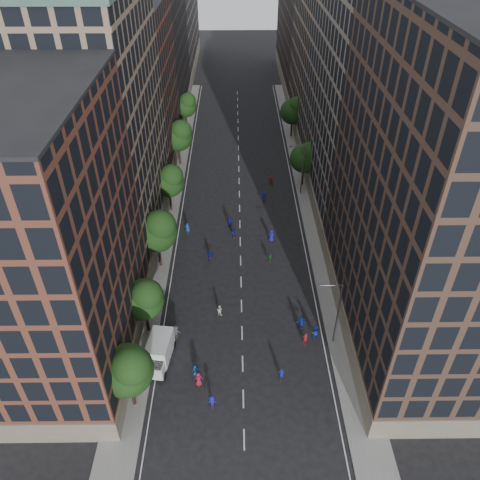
{
  "coord_description": "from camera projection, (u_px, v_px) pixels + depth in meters",
  "views": [
    {
      "loc": [
        -0.68,
        -24.21,
        42.66
      ],
      "look_at": [
        -0.06,
        29.23,
        2.0
      ],
      "focal_mm": 35.0,
      "sensor_mm": 36.0,
      "label": 1
    }
  ],
  "objects": [
    {
      "name": "skater_14",
      "position": [
        233.0,
        233.0,
        70.52
      ],
      "size": [
        0.82,
        0.66,
        1.57
      ],
      "primitive_type": "imported",
      "rotation": [
        0.0,
        0.0,
        3.24
      ],
      "color": "#11128E",
      "rests_on": "ground"
    },
    {
      "name": "bldg_left_a",
      "position": [
        44.0,
        249.0,
        44.6
      ],
      "size": [
        14.0,
        22.0,
        30.0
      ],
      "primitive_type": "cube",
      "color": "brown",
      "rests_on": "ground"
    },
    {
      "name": "skater_9",
      "position": [
        176.0,
        332.0,
        54.76
      ],
      "size": [
        1.16,
        0.67,
        1.79
      ],
      "primitive_type": "imported",
      "rotation": [
        0.0,
        0.0,
        3.14
      ],
      "color": "#3D3C41",
      "rests_on": "ground"
    },
    {
      "name": "skater_8",
      "position": [
        219.0,
        310.0,
        57.73
      ],
      "size": [
        0.9,
        0.81,
        1.53
      ],
      "primitive_type": "imported",
      "rotation": [
        0.0,
        0.0,
        2.77
      ],
      "color": "white",
      "rests_on": "ground"
    },
    {
      "name": "skater_12",
      "position": [
        271.0,
        236.0,
        69.64
      ],
      "size": [
        1.08,
        0.87,
        1.92
      ],
      "primitive_type": "imported",
      "rotation": [
        0.0,
        0.0,
        2.83
      ],
      "color": "#1E15B2",
      "rests_on": "ground"
    },
    {
      "name": "tree_left_0",
      "position": [
        128.0,
        369.0,
        44.45
      ],
      "size": [
        5.2,
        5.2,
        8.83
      ],
      "color": "black",
      "rests_on": "ground"
    },
    {
      "name": "tree_left_4",
      "position": [
        179.0,
        135.0,
        85.74
      ],
      "size": [
        5.4,
        5.4,
        9.08
      ],
      "color": "black",
      "rests_on": "ground"
    },
    {
      "name": "skater_1",
      "position": [
        281.0,
        374.0,
        50.12
      ],
      "size": [
        0.66,
        0.47,
        1.69
      ],
      "primitive_type": "imported",
      "rotation": [
        0.0,
        0.0,
        3.02
      ],
      "color": "navy",
      "rests_on": "ground"
    },
    {
      "name": "sidewalk_right",
      "position": [
        307.0,
        186.0,
        82.96
      ],
      "size": [
        4.0,
        105.0,
        0.15
      ],
      "primitive_type": "cube",
      "color": "slate",
      "rests_on": "ground"
    },
    {
      "name": "skater_5",
      "position": [
        301.0,
        323.0,
        55.98
      ],
      "size": [
        1.57,
        0.73,
        1.63
      ],
      "primitive_type": "imported",
      "rotation": [
        0.0,
        0.0,
        2.97
      ],
      "color": "#152BB0",
      "rests_on": "ground"
    },
    {
      "name": "tree_left_3",
      "position": [
        169.0,
        180.0,
        73.19
      ],
      "size": [
        5.0,
        5.0,
        8.58
      ],
      "color": "black",
      "rests_on": "ground"
    },
    {
      "name": "sidewalk_left",
      "position": [
        172.0,
        187.0,
        82.74
      ],
      "size": [
        4.0,
        105.0,
        0.15
      ],
      "primitive_type": "cube",
      "color": "slate",
      "rests_on": "ground"
    },
    {
      "name": "skater_0",
      "position": [
        196.0,
        371.0,
        50.55
      ],
      "size": [
        0.86,
        0.69,
        1.52
      ],
      "primitive_type": "imported",
      "rotation": [
        0.0,
        0.0,
        3.46
      ],
      "color": "#154BAA",
      "rests_on": "ground"
    },
    {
      "name": "bldg_right_c",
      "position": [
        335.0,
        47.0,
        91.18
      ],
      "size": [
        14.0,
        26.0,
        35.0
      ],
      "primitive_type": "cube",
      "color": "#806A54",
      "rests_on": "ground"
    },
    {
      "name": "bldg_left_e",
      "position": [
        168.0,
        19.0,
        129.36
      ],
      "size": [
        14.0,
        40.0,
        26.0
      ],
      "primitive_type": "cube",
      "color": "#70665C",
      "rests_on": "ground"
    },
    {
      "name": "streetlamp_far",
      "position": [
        301.0,
        167.0,
        77.87
      ],
      "size": [
        2.64,
        0.22,
        9.06
      ],
      "color": "#595B60",
      "rests_on": "ground"
    },
    {
      "name": "bldg_right_d",
      "position": [
        311.0,
        21.0,
        118.95
      ],
      "size": [
        14.0,
        40.0,
        30.0
      ],
      "primitive_type": "cube",
      "color": "#432F24",
      "rests_on": "ground"
    },
    {
      "name": "bldg_left_c",
      "position": [
        131.0,
        88.0,
        82.6
      ],
      "size": [
        14.0,
        20.0,
        28.0
      ],
      "primitive_type": "cube",
      "color": "brown",
      "rests_on": "ground"
    },
    {
      "name": "skater_17",
      "position": [
        271.0,
        181.0,
        82.77
      ],
      "size": [
        1.66,
        0.92,
        1.71
      ],
      "primitive_type": "imported",
      "rotation": [
        0.0,
        0.0,
        2.86
      ],
      "color": "#9F351A",
      "rests_on": "ground"
    },
    {
      "name": "tree_right_b",
      "position": [
        294.0,
        110.0,
        95.59
      ],
      "size": [
        5.2,
        5.2,
        8.83
      ],
      "color": "black",
      "rests_on": "ground"
    },
    {
      "name": "tree_right_a",
      "position": [
        306.0,
        157.0,
        79.87
      ],
      "size": [
        5.0,
        5.0,
        8.39
      ],
      "color": "black",
      "rests_on": "ground"
    },
    {
      "name": "bldg_right_b",
      "position": [
        365.0,
        103.0,
        70.29
      ],
      "size": [
        14.0,
        28.0,
        33.0
      ],
      "primitive_type": "cube",
      "color": "#70665C",
      "rests_on": "ground"
    },
    {
      "name": "tree_left_1",
      "position": [
        144.0,
        298.0,
        52.66
      ],
      "size": [
        4.8,
        4.8,
        8.21
      ],
      "color": "black",
      "rests_on": "ground"
    },
    {
      "name": "cargo_van",
      "position": [
        159.0,
        352.0,
        51.64
      ],
      "size": [
        3.25,
        5.72,
        2.9
      ],
      "rotation": [
        0.0,
        0.0,
        -0.13
      ],
      "color": "white",
      "rests_on": "ground"
    },
    {
      "name": "skater_11",
      "position": [
        210.0,
        256.0,
        66.25
      ],
      "size": [
        1.52,
        0.77,
        1.57
      ],
      "primitive_type": "imported",
      "rotation": [
        0.0,
        0.0,
        3.36
      ],
      "color": "#141CA7",
      "rests_on": "ground"
    },
    {
      "name": "skater_2",
      "position": [
        315.0,
        333.0,
        54.62
      ],
      "size": [
        1.15,
        1.03,
        1.94
      ],
      "primitive_type": "imported",
      "rotation": [
        0.0,
        0.0,
        3.53
      ],
      "color": "#152DB0",
      "rests_on": "ground"
    },
    {
      "name": "skater_7",
      "position": [
        305.0,
        339.0,
        54.07
      ],
      "size": [
        0.63,
        0.45,
        1.64
      ],
      "primitive_type": "imported",
      "rotation": [
        0.0,
        0.0,
        3.23
      ],
      "color": "maroon",
      "rests_on": "ground"
    },
    {
      "name": "skater_15",
      "position": [
        264.0,
        196.0,
        78.9
      ],
      "size": [
        1.1,
        0.75,
        1.57
      ],
      "primitive_type": "imported",
      "rotation": [
        0.0,
        0.0,
        3.32
      ],
      "color": "#1A15AC",
      "rests_on": "ground"
    },
    {
      "name": "skater_16",
      "position": [
        230.0,
        222.0,
        72.43
      ],
      "size": [
        1.22,
        0.78,
        1.94
      ],
      "primitive_type": "imported",
      "rotation": [
        0.0,
        0.0,
        2.85
      ],
      "color": "#141AA6",
      "rests_on": "ground"
    },
    {
      "name": "bldg_left_b",
      "position": [
        98.0,
        126.0,
        62.48
      ],
      "size": [
        14.0,
        26.0,
        34.0
      ],
      "primitive_type": "cube",
      "color": "#806A54",
      "rests_on": "ground"
    },
    {
      "name": "skater_3",
      "position": [
        212.0,
        402.0,
        47.45
      ],
      "size": [
        1.08,
        0.64,
        1.65
      ],
      "primitive_type": "imported",
      "rotation": [
        0.0,
        0.0,
        3.16
      ],
      "color": "#1814A7",
      "rests_on": "ground"
    },
    {
      "name": "tree_left_5",
      "position": [
        186.0,
        105.0,
        98.74
      ],
      "size": [
        4.8,
        4.8,
        8.33
      ],
      "color": "black",
      "rests_on": "ground"
    },
    {
      "name": "skater_4",
      "position": [
        166.0,
        360.0,
        51.76
      ],
      "size": [
        0.97,
        0.68,
        1.53
      ],
      "primitive_type": "imported",
      "rotation": [
        0.0,
        0.0,
        2.77
      ],
      "color": "#1430A3",
      "rests_on": "ground"
    },
    {
      "name": "bldg_left_d",
      "position": [
        149.0,
        40.0,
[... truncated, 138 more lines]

